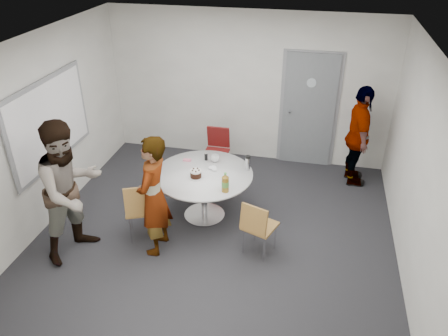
% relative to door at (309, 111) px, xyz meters
% --- Properties ---
extents(floor, '(5.00, 5.00, 0.00)m').
position_rel_door_xyz_m(floor, '(-1.10, -2.48, -1.03)').
color(floor, '#232327').
rests_on(floor, ground).
extents(ceiling, '(5.00, 5.00, 0.00)m').
position_rel_door_xyz_m(ceiling, '(-1.10, -2.48, 1.67)').
color(ceiling, silver).
rests_on(ceiling, wall_back).
extents(wall_back, '(5.00, 0.00, 5.00)m').
position_rel_door_xyz_m(wall_back, '(-1.10, 0.02, 0.32)').
color(wall_back, beige).
rests_on(wall_back, floor).
extents(wall_left, '(0.00, 5.00, 5.00)m').
position_rel_door_xyz_m(wall_left, '(-3.60, -2.48, 0.32)').
color(wall_left, beige).
rests_on(wall_left, floor).
extents(wall_right, '(0.00, 5.00, 5.00)m').
position_rel_door_xyz_m(wall_right, '(1.40, -2.48, 0.32)').
color(wall_right, beige).
rests_on(wall_right, floor).
extents(wall_front, '(5.00, 0.00, 5.00)m').
position_rel_door_xyz_m(wall_front, '(-1.10, -4.98, 0.32)').
color(wall_front, beige).
rests_on(wall_front, floor).
extents(door, '(1.02, 0.17, 2.12)m').
position_rel_door_xyz_m(door, '(0.00, 0.00, 0.00)').
color(door, slate).
rests_on(door, wall_back).
extents(whiteboard, '(0.04, 1.90, 1.25)m').
position_rel_door_xyz_m(whiteboard, '(-3.56, -2.28, 0.42)').
color(whiteboard, gray).
rests_on(whiteboard, wall_left).
extents(table, '(1.44, 1.44, 1.04)m').
position_rel_door_xyz_m(table, '(-1.35, -2.06, -0.38)').
color(table, silver).
rests_on(table, floor).
extents(chair_near_left, '(0.57, 0.60, 0.91)m').
position_rel_door_xyz_m(chair_near_left, '(-2.07, -2.77, -0.47)').
color(chair_near_left, brown).
rests_on(chair_near_left, floor).
extents(chair_near_right, '(0.51, 0.53, 0.83)m').
position_rel_door_xyz_m(chair_near_right, '(-0.47, -2.76, -0.53)').
color(chair_near_right, brown).
rests_on(chair_near_right, floor).
extents(chair_far, '(0.41, 0.45, 0.86)m').
position_rel_door_xyz_m(chair_far, '(-1.48, -0.76, -0.50)').
color(chair_far, maroon).
rests_on(chair_far, floor).
extents(person_main, '(0.41, 0.62, 1.70)m').
position_rel_door_xyz_m(person_main, '(-1.81, -2.92, -0.18)').
color(person_main, '#A5C6EA').
rests_on(person_main, floor).
extents(person_left, '(1.04, 1.15, 1.92)m').
position_rel_door_xyz_m(person_left, '(-2.82, -3.17, -0.07)').
color(person_left, white).
rests_on(person_left, floor).
extents(person_right, '(0.55, 1.05, 1.72)m').
position_rel_door_xyz_m(person_right, '(0.85, -0.53, -0.17)').
color(person_right, black).
rests_on(person_right, floor).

